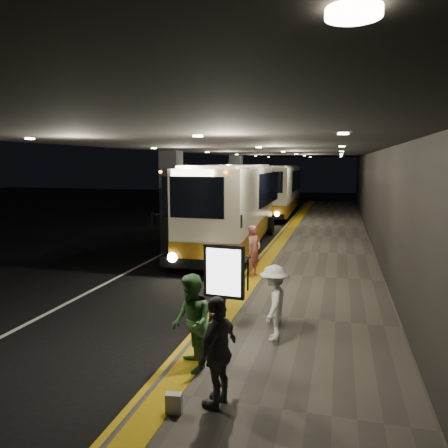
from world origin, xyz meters
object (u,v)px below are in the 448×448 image
Objects in this scene: passenger_waiting_white at (274,303)px; bag_plain at (174,403)px; bag_polka at (276,315)px; info_sign at (224,273)px; coach_main at (234,209)px; passenger_waiting_grey at (218,351)px; stanchion_post at (248,274)px; coach_second at (278,192)px; passenger_boarding at (254,251)px; passenger_waiting_green at (191,323)px.

bag_plain is at bearing -18.30° from passenger_waiting_white.
bag_polka reaches higher than bag_plain.
bag_polka is 0.16× the size of info_sign.
passenger_waiting_grey is at bearing -81.03° from coach_main.
stanchion_post is (-0.21, 6.50, 0.35)m from bag_plain.
coach_second reaches higher than passenger_waiting_grey.
passenger_waiting_white is 5.26× the size of bag_plain.
coach_second is 23.04m from bag_polka.
coach_main reaches higher than coach_second.
coach_main is 5.87m from passenger_boarding.
coach_second is at bearing -172.45° from passenger_waiting_white.
passenger_boarding is 0.87× the size of info_sign.
info_sign reaches higher than passenger_waiting_white.
passenger_waiting_grey is at bearing -95.14° from bag_polka.
stanchion_post is (-0.80, 6.11, -0.37)m from passenger_waiting_grey.
info_sign is at bearing -138.75° from bag_polka.
coach_second is at bearing 99.28° from info_sign.
passenger_waiting_green is 1.61m from bag_plain.
bag_plain is (-0.93, -4.24, -0.00)m from bag_polka.
passenger_waiting_grey is at bearing -72.47° from info_sign.
coach_second is 6.47× the size of passenger_waiting_green.
passenger_waiting_white reaches higher than bag_polka.
coach_second is 5.81× the size of info_sign.
coach_second reaches higher than bag_plain.
coach_second is (0.20, 13.38, -0.05)m from coach_main.
coach_second is at bearing 97.71° from bag_polka.
passenger_waiting_white is (1.25, 1.74, -0.07)m from passenger_waiting_green.
stanchion_post is at bearing 96.30° from info_sign.
stanchion_post reaches higher than bag_plain.
coach_second is 24.09m from passenger_waiting_white.
coach_main is 11.76× the size of stanchion_post.
coach_main is at bearing 106.67° from info_sign.
bag_polka is at bearing -63.06° from stanchion_post.
bag_plain is (2.36, -13.64, -1.47)m from coach_main.
coach_main is at bearing 106.70° from stanchion_post.
coach_main reaches higher than passenger_waiting_grey.
bag_polka is (1.30, -3.93, -0.70)m from passenger_boarding.
info_sign is at bearing -86.27° from coach_second.
passenger_waiting_white is at bearing 113.45° from passenger_waiting_green.
passenger_waiting_white is 2.81m from passenger_waiting_grey.
stanchion_post is at bearing 91.86° from bag_plain.
bag_plain is at bearing -152.55° from passenger_boarding.
info_sign reaches higher than passenger_waiting_grey.
passenger_waiting_white is at bearing 71.77° from bag_plain.
bag_plain is 0.30× the size of stanchion_post.
coach_second is 18.95m from passenger_boarding.
coach_main is 13.38m from coach_second.
passenger_waiting_white is at bearing -83.59° from coach_second.
passenger_boarding is at bearing 97.50° from info_sign.
stanchion_post is (-0.00, 5.07, -0.38)m from passenger_waiting_green.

